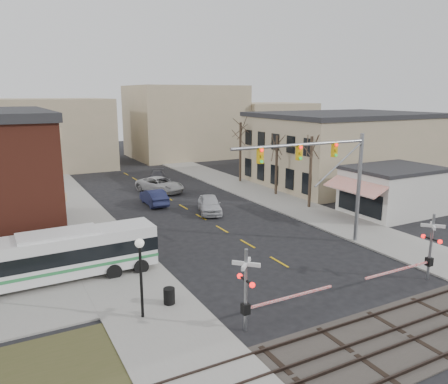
{
  "coord_description": "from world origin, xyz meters",
  "views": [
    {
      "loc": [
        -15.76,
        -19.88,
        10.76
      ],
      "look_at": [
        -0.69,
        8.34,
        3.5
      ],
      "focal_mm": 35.0,
      "sensor_mm": 36.0,
      "label": 1
    }
  ],
  "objects_px": {
    "pedestrian_far": "(95,248)",
    "car_c": "(160,185)",
    "transit_bus": "(60,255)",
    "car_b": "(154,197)",
    "rr_crossing_west": "(254,289)",
    "traffic_signal_mast": "(329,168)",
    "rr_crossing_east": "(426,249)",
    "street_lamp": "(140,261)",
    "car_d": "(157,176)",
    "trash_bin": "(169,296)",
    "car_a": "(210,204)",
    "pedestrian_near": "(146,252)"
  },
  "relations": [
    {
      "from": "pedestrian_far",
      "to": "car_c",
      "type": "bearing_deg",
      "value": 2.56
    },
    {
      "from": "transit_bus",
      "to": "car_b",
      "type": "xyz_separation_m",
      "value": [
        10.75,
        14.63,
        -0.84
      ]
    },
    {
      "from": "rr_crossing_west",
      "to": "car_c",
      "type": "height_order",
      "value": "rr_crossing_west"
    },
    {
      "from": "traffic_signal_mast",
      "to": "rr_crossing_east",
      "type": "xyz_separation_m",
      "value": [
        1.37,
        -7.01,
        -3.81
      ]
    },
    {
      "from": "rr_crossing_east",
      "to": "street_lamp",
      "type": "xyz_separation_m",
      "value": [
        -15.91,
        3.42,
        1.04
      ]
    },
    {
      "from": "rr_crossing_west",
      "to": "street_lamp",
      "type": "xyz_separation_m",
      "value": [
        -4.29,
        3.27,
        1.04
      ]
    },
    {
      "from": "traffic_signal_mast",
      "to": "car_c",
      "type": "xyz_separation_m",
      "value": [
        -4.07,
        22.68,
        -4.95
      ]
    },
    {
      "from": "car_d",
      "to": "pedestrian_far",
      "type": "bearing_deg",
      "value": -96.51
    },
    {
      "from": "transit_bus",
      "to": "traffic_signal_mast",
      "type": "relative_size",
      "value": 1.04
    },
    {
      "from": "rr_crossing_east",
      "to": "pedestrian_far",
      "type": "relative_size",
      "value": 3.08
    },
    {
      "from": "trash_bin",
      "to": "car_d",
      "type": "xyz_separation_m",
      "value": [
        10.48,
        31.24,
        0.13
      ]
    },
    {
      "from": "car_a",
      "to": "car_d",
      "type": "height_order",
      "value": "car_a"
    },
    {
      "from": "traffic_signal_mast",
      "to": "pedestrian_near",
      "type": "bearing_deg",
      "value": 168.88
    },
    {
      "from": "car_d",
      "to": "car_b",
      "type": "bearing_deg",
      "value": -89.52
    },
    {
      "from": "transit_bus",
      "to": "pedestrian_far",
      "type": "xyz_separation_m",
      "value": [
        2.38,
        1.99,
        -0.6
      ]
    },
    {
      "from": "rr_crossing_west",
      "to": "trash_bin",
      "type": "xyz_separation_m",
      "value": [
        -2.65,
        3.95,
        -1.43
      ]
    },
    {
      "from": "transit_bus",
      "to": "pedestrian_near",
      "type": "relative_size",
      "value": 5.85
    },
    {
      "from": "car_a",
      "to": "car_c",
      "type": "distance_m",
      "value": 10.45
    },
    {
      "from": "car_c",
      "to": "car_b",
      "type": "bearing_deg",
      "value": -138.75
    },
    {
      "from": "street_lamp",
      "to": "car_b",
      "type": "bearing_deg",
      "value": 69.38
    },
    {
      "from": "transit_bus",
      "to": "trash_bin",
      "type": "height_order",
      "value": "transit_bus"
    },
    {
      "from": "rr_crossing_west",
      "to": "pedestrian_near",
      "type": "height_order",
      "value": "rr_crossing_west"
    },
    {
      "from": "traffic_signal_mast",
      "to": "car_b",
      "type": "bearing_deg",
      "value": 110.69
    },
    {
      "from": "rr_crossing_west",
      "to": "traffic_signal_mast",
      "type": "bearing_deg",
      "value": 33.83
    },
    {
      "from": "pedestrian_near",
      "to": "pedestrian_far",
      "type": "distance_m",
      "value": 3.58
    },
    {
      "from": "rr_crossing_east",
      "to": "car_b",
      "type": "bearing_deg",
      "value": 108.04
    },
    {
      "from": "rr_crossing_west",
      "to": "pedestrian_near",
      "type": "bearing_deg",
      "value": 102.69
    },
    {
      "from": "rr_crossing_east",
      "to": "pedestrian_near",
      "type": "relative_size",
      "value": 2.95
    },
    {
      "from": "car_d",
      "to": "trash_bin",
      "type": "bearing_deg",
      "value": -86.91
    },
    {
      "from": "traffic_signal_mast",
      "to": "street_lamp",
      "type": "bearing_deg",
      "value": -166.12
    },
    {
      "from": "street_lamp",
      "to": "car_d",
      "type": "xyz_separation_m",
      "value": [
        12.13,
        31.92,
        -2.34
      ]
    },
    {
      "from": "car_d",
      "to": "pedestrian_near",
      "type": "xyz_separation_m",
      "value": [
        -9.92,
        -25.91,
        0.41
      ]
    },
    {
      "from": "rr_crossing_west",
      "to": "street_lamp",
      "type": "distance_m",
      "value": 5.5
    },
    {
      "from": "rr_crossing_west",
      "to": "rr_crossing_east",
      "type": "height_order",
      "value": "same"
    },
    {
      "from": "traffic_signal_mast",
      "to": "street_lamp",
      "type": "distance_m",
      "value": 15.22
    },
    {
      "from": "rr_crossing_west",
      "to": "trash_bin",
      "type": "bearing_deg",
      "value": 123.81
    },
    {
      "from": "trash_bin",
      "to": "traffic_signal_mast",
      "type": "bearing_deg",
      "value": 12.71
    },
    {
      "from": "trash_bin",
      "to": "car_a",
      "type": "bearing_deg",
      "value": 57.12
    },
    {
      "from": "car_d",
      "to": "pedestrian_near",
      "type": "height_order",
      "value": "pedestrian_near"
    },
    {
      "from": "car_a",
      "to": "car_b",
      "type": "distance_m",
      "value": 6.29
    },
    {
      "from": "trash_bin",
      "to": "pedestrian_far",
      "type": "distance_m",
      "value": 8.04
    },
    {
      "from": "traffic_signal_mast",
      "to": "pedestrian_near",
      "type": "relative_size",
      "value": 5.64
    },
    {
      "from": "traffic_signal_mast",
      "to": "rr_crossing_east",
      "type": "distance_m",
      "value": 8.09
    },
    {
      "from": "car_a",
      "to": "pedestrian_far",
      "type": "distance_m",
      "value": 14.04
    },
    {
      "from": "traffic_signal_mast",
      "to": "street_lamp",
      "type": "xyz_separation_m",
      "value": [
        -14.53,
        -3.59,
        -2.77
      ]
    },
    {
      "from": "transit_bus",
      "to": "rr_crossing_east",
      "type": "xyz_separation_m",
      "value": [
        18.73,
        -9.86,
        0.34
      ]
    },
    {
      "from": "street_lamp",
      "to": "car_a",
      "type": "xyz_separation_m",
      "value": [
        11.47,
        15.88,
        -2.19
      ]
    },
    {
      "from": "car_b",
      "to": "car_a",
      "type": "bearing_deg",
      "value": 126.19
    },
    {
      "from": "car_c",
      "to": "car_d",
      "type": "height_order",
      "value": "car_c"
    },
    {
      "from": "car_b",
      "to": "car_d",
      "type": "distance_m",
      "value": 11.63
    }
  ]
}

